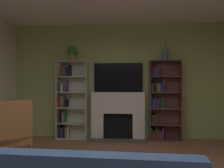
# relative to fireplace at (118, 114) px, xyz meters

# --- Properties ---
(wall_back_accent) EXTENTS (5.43, 0.06, 2.84)m
(wall_back_accent) POSITION_rel_fireplace_xyz_m (0.00, 0.15, 0.81)
(wall_back_accent) COLOR #A3B971
(wall_back_accent) RESTS_ON ground_plane
(fireplace) EXTENTS (1.39, 0.53, 1.15)m
(fireplace) POSITION_rel_fireplace_xyz_m (0.00, 0.00, 0.00)
(fireplace) COLOR white
(fireplace) RESTS_ON ground_plane
(tv) EXTENTS (1.20, 0.06, 0.72)m
(tv) POSITION_rel_fireplace_xyz_m (0.00, 0.09, 0.90)
(tv) COLOR black
(tv) RESTS_ON fireplace
(bookshelf_left) EXTENTS (0.75, 0.33, 1.91)m
(bookshelf_left) POSITION_rel_fireplace_xyz_m (-1.22, -0.00, 0.33)
(bookshelf_left) COLOR silver
(bookshelf_left) RESTS_ON ground_plane
(bookshelf_right) EXTENTS (0.75, 0.33, 1.91)m
(bookshelf_right) POSITION_rel_fireplace_xyz_m (1.04, -0.00, 0.30)
(bookshelf_right) COLOR brown
(bookshelf_right) RESTS_ON ground_plane
(potted_plant) EXTENTS (0.23, 0.23, 0.37)m
(potted_plant) POSITION_rel_fireplace_xyz_m (-1.13, -0.03, 1.52)
(potted_plant) COLOR #A96A50
(potted_plant) RESTS_ON bookshelf_left
(vase_with_flowers) EXTENTS (0.13, 0.13, 0.45)m
(vase_with_flowers) POSITION_rel_fireplace_xyz_m (1.13, -0.03, 1.44)
(vase_with_flowers) COLOR slate
(vase_with_flowers) RESTS_ON bookshelf_right
(armchair) EXTENTS (0.88, 0.88, 1.09)m
(armchair) POSITION_rel_fireplace_xyz_m (-1.61, -2.29, -0.06)
(armchair) COLOR brown
(armchair) RESTS_ON ground_plane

